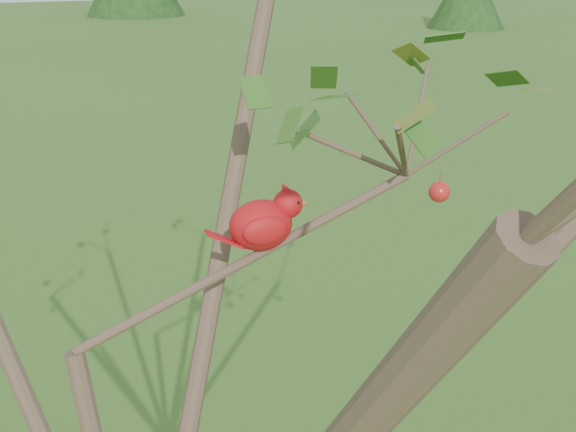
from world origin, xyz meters
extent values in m
sphere|color=#B11B18|center=(0.62, 0.04, 2.16)|extent=(0.04, 0.04, 0.04)
ellipsoid|color=#A40E15|center=(0.28, 0.07, 2.14)|extent=(0.11, 0.09, 0.09)
sphere|color=#A40E15|center=(0.33, 0.07, 2.17)|extent=(0.05, 0.05, 0.05)
cone|color=#A40E15|center=(0.32, 0.07, 2.20)|extent=(0.04, 0.03, 0.04)
cone|color=#D85914|center=(0.35, 0.07, 2.17)|extent=(0.02, 0.02, 0.02)
ellipsoid|color=black|center=(0.34, 0.07, 2.17)|extent=(0.02, 0.03, 0.02)
cube|color=#A40E15|center=(0.21, 0.08, 2.12)|extent=(0.07, 0.03, 0.04)
ellipsoid|color=#A40E15|center=(0.27, 0.11, 2.14)|extent=(0.08, 0.03, 0.05)
ellipsoid|color=#A40E15|center=(0.27, 0.04, 2.14)|extent=(0.08, 0.03, 0.05)
camera|label=1|loc=(-0.14, -1.01, 2.58)|focal=45.00mm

